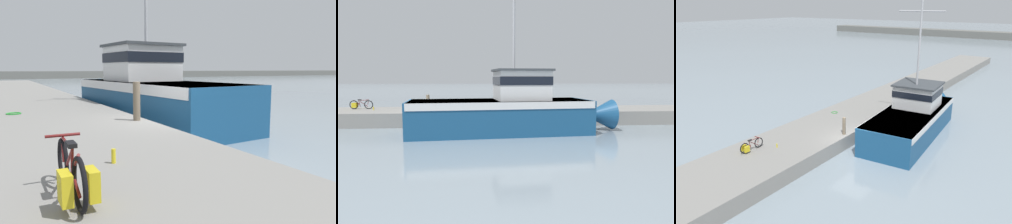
{
  "view_description": "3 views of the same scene",
  "coord_description": "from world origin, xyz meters",
  "views": [
    {
      "loc": [
        -4.61,
        -8.83,
        2.44
      ],
      "look_at": [
        -0.47,
        -0.94,
        1.27
      ],
      "focal_mm": 35.0,
      "sensor_mm": 36.0,
      "label": 1
    },
    {
      "loc": [
        20.05,
        3.32,
        3.11
      ],
      "look_at": [
        0.56,
        4.99,
        1.08
      ],
      "focal_mm": 35.0,
      "sensor_mm": 36.0,
      "label": 2
    },
    {
      "loc": [
        10.53,
        -16.02,
        9.01
      ],
      "look_at": [
        -2.64,
        2.51,
        1.49
      ],
      "focal_mm": 35.0,
      "sensor_mm": 36.0,
      "label": 3
    }
  ],
  "objects": [
    {
      "name": "ground_plane",
      "position": [
        0.0,
        0.0,
        0.0
      ],
      "size": [
        320.0,
        320.0,
        0.0
      ],
      "primitive_type": "plane",
      "color": "#84939E"
    },
    {
      "name": "dock_pier",
      "position": [
        -3.04,
        0.0,
        0.46
      ],
      "size": [
        4.85,
        80.0,
        0.92
      ],
      "primitive_type": "cube",
      "color": "gray",
      "rests_on": "ground_plane"
    },
    {
      "name": "far_shoreline",
      "position": [
        30.0,
        81.36,
        0.94
      ],
      "size": [
        180.0,
        5.0,
        1.87
      ],
      "primitive_type": "cube",
      "color": "slate",
      "rests_on": "ground_plane"
    },
    {
      "name": "bicycle_touring",
      "position": [
        -3.89,
        -5.11,
        1.23
      ],
      "size": [
        0.44,
        1.63,
        0.69
      ],
      "rotation": [
        0.0,
        0.0,
        -0.01
      ],
      "color": "black",
      "rests_on": "dock_pier"
    },
    {
      "name": "water_bottle_by_bike",
      "position": [
        -2.99,
        -3.85,
        1.04
      ],
      "size": [
        0.07,
        0.07,
        0.24
      ],
      "primitive_type": "cylinder",
      "color": "yellow",
      "rests_on": "dock_pier"
    },
    {
      "name": "fishing_boat_main",
      "position": [
        1.69,
        5.04,
        1.36
      ],
      "size": [
        4.45,
        12.05,
        10.21
      ],
      "rotation": [
        0.0,
        0.0,
        0.09
      ],
      "color": "navy",
      "rests_on": "ground_plane"
    },
    {
      "name": "mooring_post",
      "position": [
        -0.95,
        0.15,
        1.49
      ],
      "size": [
        0.21,
        0.21,
        1.15
      ],
      "primitive_type": "cylinder",
      "color": "#756651",
      "rests_on": "dock_pier"
    },
    {
      "name": "hose_coil",
      "position": [
        -4.15,
        3.35,
        0.94
      ],
      "size": [
        0.49,
        0.49,
        0.04
      ],
      "primitive_type": "torus",
      "color": "green",
      "rests_on": "dock_pier"
    }
  ]
}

